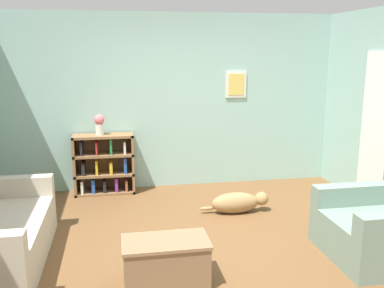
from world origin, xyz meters
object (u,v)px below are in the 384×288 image
(bookshelf, at_px, (104,165))
(vase, at_px, (99,123))
(coffee_table, at_px, (166,260))
(dog, at_px, (238,202))

(bookshelf, height_order, vase, vase)
(coffee_table, distance_m, dog, 1.91)
(coffee_table, distance_m, vase, 2.84)
(coffee_table, relative_size, dog, 0.85)
(coffee_table, xyz_separation_m, vase, (-0.63, 2.65, 0.82))
(coffee_table, xyz_separation_m, dog, (1.12, 1.55, -0.09))
(coffee_table, height_order, vase, vase)
(coffee_table, relative_size, vase, 2.64)
(bookshelf, bearing_deg, coffee_table, -77.58)
(coffee_table, bearing_deg, vase, 103.38)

